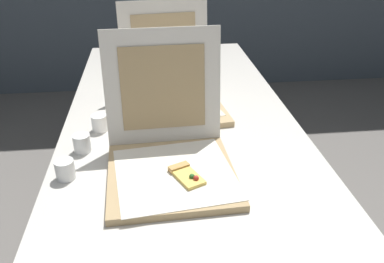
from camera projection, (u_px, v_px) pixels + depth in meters
The scene contains 6 objects.
table at pixel (182, 137), 1.50m from camera, with size 0.88×2.10×0.73m.
pizza_box_front at pixel (170, 154), 1.20m from camera, with size 0.39×0.44×0.39m.
pizza_box_middle at pixel (173, 93), 1.61m from camera, with size 0.42×0.46×0.39m.
cup_white_mid at pixel (100, 123), 1.43m from camera, with size 0.06×0.06×0.06m, color white.
cup_white_near_left at pixel (65, 170), 1.17m from camera, with size 0.06×0.06×0.06m, color white.
cup_white_near_center at pixel (82, 143), 1.30m from camera, with size 0.06×0.06×0.06m, color white.
Camera 1 is at (-0.11, -0.73, 1.42)m, focal length 37.15 mm.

